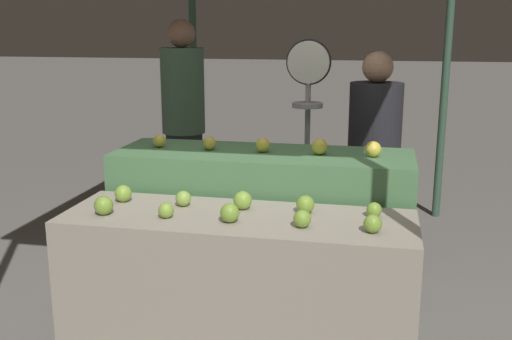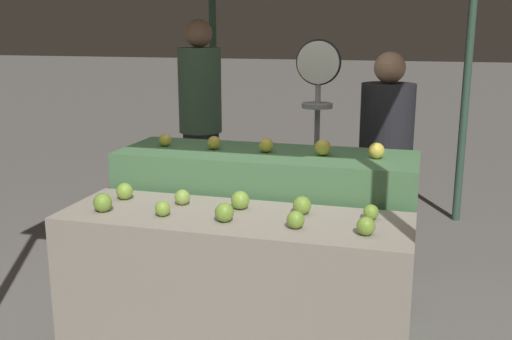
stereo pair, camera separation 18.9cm
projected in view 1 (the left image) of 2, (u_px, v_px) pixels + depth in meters
name	position (u px, v px, depth m)	size (l,w,h in m)	color
display_counter_front	(238.00, 303.00, 2.88)	(1.64, 0.55, 0.87)	gray
display_counter_back	(263.00, 242.00, 3.43)	(1.64, 0.55, 1.05)	#4C7A4C
apple_front_0	(104.00, 205.00, 2.78)	(0.09, 0.09, 0.09)	#7AA338
apple_front_1	(166.00, 210.00, 2.74)	(0.07, 0.07, 0.07)	#84AD3D
apple_front_2	(230.00, 213.00, 2.67)	(0.09, 0.09, 0.09)	#7AA338
apple_front_3	(302.00, 219.00, 2.61)	(0.08, 0.08, 0.08)	#7AA338
apple_front_4	(373.00, 224.00, 2.54)	(0.08, 0.08, 0.08)	#7AA338
apple_front_5	(123.00, 193.00, 2.99)	(0.09, 0.09, 0.09)	#84AD3D
apple_front_6	(183.00, 198.00, 2.92)	(0.08, 0.08, 0.08)	#8EB247
apple_front_7	(243.00, 200.00, 2.86)	(0.09, 0.09, 0.09)	#84AD3D
apple_front_8	(305.00, 204.00, 2.80)	(0.09, 0.09, 0.09)	#7AA338
apple_front_9	(374.00, 210.00, 2.75)	(0.07, 0.07, 0.07)	#7AA338
apple_back_0	(159.00, 141.00, 3.43)	(0.07, 0.07, 0.07)	yellow
apple_back_1	(210.00, 143.00, 3.35)	(0.08, 0.08, 0.08)	gold
apple_back_2	(262.00, 145.00, 3.29)	(0.08, 0.08, 0.08)	yellow
apple_back_3	(320.00, 147.00, 3.23)	(0.09, 0.09, 0.09)	yellow
apple_back_4	(373.00, 149.00, 3.17)	(0.08, 0.08, 0.08)	yellow
produce_scale	(308.00, 109.00, 3.90)	(0.29, 0.20, 1.65)	#99999E
person_vendor_at_scale	(374.00, 151.00, 4.10)	(0.42, 0.42, 1.57)	#2D2D38
person_customer_left	(183.00, 109.00, 5.16)	(0.49, 0.49, 1.79)	#2D2D38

